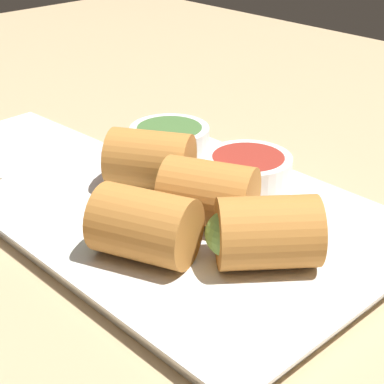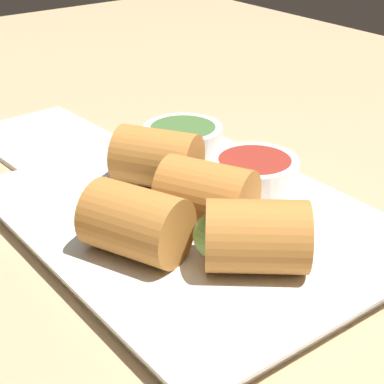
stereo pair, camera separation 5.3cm
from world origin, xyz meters
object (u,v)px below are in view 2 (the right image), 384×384
Objects in this scene: serving_plate at (192,222)px; dipping_bowl_near at (254,174)px; dipping_bowl_far at (183,140)px; napkin at (43,138)px.

dipping_bowl_near is at bearing 91.53° from serving_plate.
dipping_bowl_far is 0.52× the size of napkin.
napkin is at bearing -176.81° from serving_plate.
serving_plate reaches higher than napkin.
dipping_bowl_far reaches higher than napkin.
dipping_bowl_far reaches higher than serving_plate.
serving_plate is at bearing -33.13° from dipping_bowl_far.
serving_plate is 4.34× the size of dipping_bowl_far.
dipping_bowl_near reaches higher than napkin.
dipping_bowl_near is (-0.19, 7.27, 2.45)cm from serving_plate.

